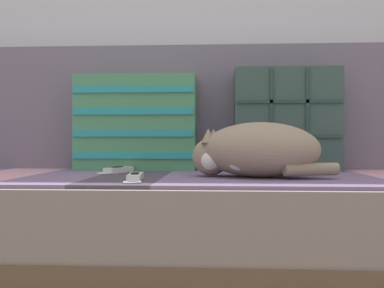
{
  "coord_description": "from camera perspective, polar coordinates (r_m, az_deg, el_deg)",
  "views": [
    {
      "loc": [
        0.18,
        -1.45,
        0.46
      ],
      "look_at": [
        0.08,
        0.04,
        0.44
      ],
      "focal_mm": 45.0,
      "sensor_mm": 36.0,
      "label": 1
    }
  ],
  "objects": [
    {
      "name": "sofa_backrest",
      "position": [
        1.95,
        -1.65,
        4.27
      ],
      "size": [
        1.79,
        0.14,
        0.48
      ],
      "color": "slate",
      "rests_on": "couch"
    },
    {
      "name": "couch",
      "position": [
        1.61,
        -2.84,
        -9.83
      ],
      "size": [
        1.82,
        0.87,
        0.34
      ],
      "color": "brown",
      "rests_on": "ground_plane"
    },
    {
      "name": "throw_pillow_striped",
      "position": [
        1.82,
        -6.64,
        2.51
      ],
      "size": [
        0.45,
        0.14,
        0.35
      ],
      "color": "#4C9366",
      "rests_on": "couch"
    },
    {
      "name": "game_remote_far",
      "position": [
        1.68,
        -8.8,
        -3.07
      ],
      "size": [
        0.1,
        0.19,
        0.02
      ],
      "color": "white",
      "rests_on": "couch"
    },
    {
      "name": "throw_pillow_quilted",
      "position": [
        1.81,
        11.18,
        2.85
      ],
      "size": [
        0.38,
        0.14,
        0.38
      ],
      "color": "#38514C",
      "rests_on": "couch"
    },
    {
      "name": "game_remote_near",
      "position": [
        1.35,
        -6.76,
        -3.92
      ],
      "size": [
        0.06,
        0.2,
        0.02
      ],
      "color": "white",
      "rests_on": "couch"
    },
    {
      "name": "sleeping_cat",
      "position": [
        1.46,
        7.33,
        -0.83
      ],
      "size": [
        0.43,
        0.3,
        0.17
      ],
      "color": "gray",
      "rests_on": "couch"
    }
  ]
}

